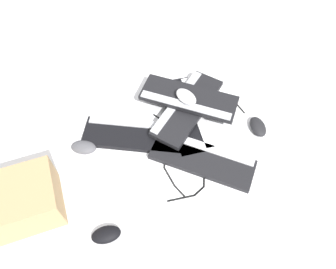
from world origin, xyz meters
name	(u,v)px	position (x,y,z in m)	size (l,w,h in m)	color
ground_plane	(168,142)	(0.00, 0.00, 0.00)	(3.20, 3.20, 0.00)	white
keyboard_0	(202,159)	(0.16, 0.07, 0.01)	(0.45, 0.37, 0.03)	black
keyboard_1	(185,115)	(-0.07, 0.15, 0.01)	(0.46, 0.30, 0.03)	black
keyboard_2	(133,135)	(-0.12, -0.11, 0.01)	(0.41, 0.43, 0.03)	black
keyboard_3	(187,107)	(-0.08, 0.17, 0.04)	(0.32, 0.46, 0.03)	black
keyboard_4	(189,98)	(-0.10, 0.19, 0.07)	(0.45, 0.38, 0.03)	black
mouse_0	(186,97)	(-0.09, 0.17, 0.11)	(0.11, 0.07, 0.04)	silver
mouse_1	(106,235)	(0.21, -0.43, 0.02)	(0.11, 0.07, 0.04)	black
mouse_2	(258,127)	(0.18, 0.37, 0.02)	(0.11, 0.07, 0.04)	black
mouse_3	(84,147)	(-0.18, -0.32, 0.02)	(0.11, 0.07, 0.04)	#4C4C51
cable_0	(188,128)	(-0.01, 0.12, 0.00)	(0.38, 0.51, 0.01)	black
cable_1	(184,158)	(0.11, 0.01, 0.00)	(0.44, 0.23, 0.01)	black
cardboard_box	(22,201)	(-0.06, -0.62, 0.08)	(0.27, 0.22, 0.16)	tan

